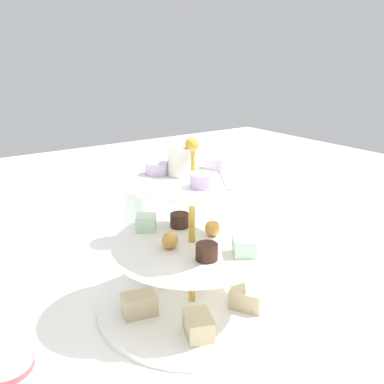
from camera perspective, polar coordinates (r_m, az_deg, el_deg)
ground_plane at (r=0.67m, az=-0.00°, el=-15.23°), size 2.40×2.40×0.00m
tiered_serving_stand at (r=0.63m, az=-0.03°, el=-9.04°), size 0.29×0.29×0.26m
water_glass_tall_right at (r=0.86m, az=-7.02°, el=-3.18°), size 0.07×0.07×0.11m
teacup_with_saucer at (r=0.55m, az=-23.64°, el=-22.70°), size 0.09×0.09×0.05m
butter_knife_left at (r=0.86m, az=17.80°, el=-8.06°), size 0.17×0.03×0.00m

